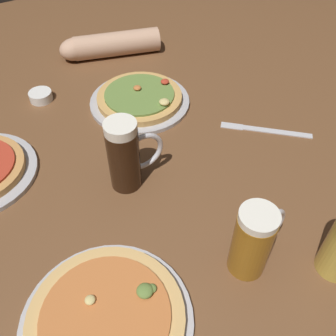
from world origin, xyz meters
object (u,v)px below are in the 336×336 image
(pizza_plate_near, at_px, (107,319))
(beer_mug_pale, at_px, (126,155))
(pizza_plate_side, at_px, (140,99))
(diner_arm, at_px, (107,45))
(knife_right, at_px, (265,130))
(beer_mug_dark, at_px, (254,240))
(ramekin_sauce, at_px, (41,96))

(pizza_plate_near, bearing_deg, beer_mug_pale, 57.03)
(pizza_plate_side, xyz_separation_m, beer_mug_pale, (-0.17, -0.26, 0.07))
(pizza_plate_side, bearing_deg, diner_arm, 84.12)
(pizza_plate_side, xyz_separation_m, knife_right, (0.24, -0.28, -0.01))
(beer_mug_dark, bearing_deg, knife_right, 44.41)
(ramekin_sauce, bearing_deg, beer_mug_pale, -79.56)
(diner_arm, bearing_deg, beer_mug_pale, -109.50)
(pizza_plate_near, xyz_separation_m, beer_mug_dark, (0.29, -0.03, 0.07))
(pizza_plate_near, relative_size, knife_right, 1.57)
(pizza_plate_side, relative_size, knife_right, 1.49)
(pizza_plate_near, height_order, diner_arm, diner_arm)
(beer_mug_dark, xyz_separation_m, ramekin_sauce, (-0.18, 0.74, -0.07))
(beer_mug_pale, bearing_deg, pizza_plate_near, -122.97)
(pizza_plate_near, distance_m, diner_arm, 0.92)
(knife_right, xyz_separation_m, diner_arm, (-0.21, 0.58, 0.04))
(beer_mug_dark, bearing_deg, pizza_plate_side, 84.01)
(pizza_plate_side, distance_m, ramekin_sauce, 0.29)
(pizza_plate_side, distance_m, diner_arm, 0.30)
(pizza_plate_side, bearing_deg, ramekin_sauce, 145.89)
(pizza_plate_near, xyz_separation_m, ramekin_sauce, (0.10, 0.70, -0.00))
(beer_mug_dark, xyz_separation_m, beer_mug_pale, (-0.11, 0.31, 0.01))
(pizza_plate_near, bearing_deg, diner_arm, 65.62)
(pizza_plate_side, xyz_separation_m, ramekin_sauce, (-0.24, 0.17, -0.00))
(diner_arm, bearing_deg, knife_right, -70.38)
(beer_mug_pale, xyz_separation_m, knife_right, (0.40, -0.02, -0.09))
(beer_mug_dark, height_order, diner_arm, beer_mug_dark)
(pizza_plate_side, distance_m, beer_mug_pale, 0.32)
(beer_mug_dark, distance_m, beer_mug_pale, 0.33)
(beer_mug_dark, relative_size, diner_arm, 0.50)
(pizza_plate_near, xyz_separation_m, diner_arm, (0.38, 0.84, 0.02))
(pizza_plate_near, bearing_deg, ramekin_sauce, 81.61)
(beer_mug_pale, height_order, knife_right, beer_mug_pale)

